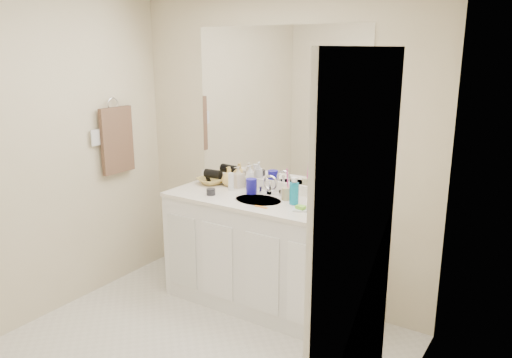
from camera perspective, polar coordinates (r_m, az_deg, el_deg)
The scene contains 27 objects.
wall_back at distance 3.94m, azimuth 2.56°, elevation 3.12°, with size 2.60×0.02×2.40m, color beige.
wall_left at distance 3.91m, azimuth -24.48°, elevation 1.70°, with size 0.02×2.60×2.40m, color beige.
wall_right at distance 2.28m, azimuth 14.39°, elevation -6.10°, with size 0.02×2.60×2.40m, color beige.
vanity_cabinet at distance 3.95m, azimuth 0.40°, elevation -8.64°, with size 1.50×0.55×0.85m, color white.
countertop at distance 3.80m, azimuth 0.41°, elevation -2.54°, with size 1.52×0.57×0.03m, color silver.
backsplash at distance 4.00m, azimuth 2.41°, elevation -0.85°, with size 1.52×0.03×0.08m, color white.
sink_basin at distance 3.78m, azimuth 0.25°, elevation -2.57°, with size 0.37×0.37×0.02m, color beige.
faucet at distance 3.91m, azimuth 1.67°, elevation -0.97°, with size 0.02×0.02×0.11m, color silver.
mirror at distance 3.88m, azimuth 2.58°, elevation 8.31°, with size 1.48×0.01×1.20m, color white.
blue_mug at distance 3.93m, azimuth -0.53°, elevation -0.82°, with size 0.09×0.09×0.12m, color #1D17A2.
tan_cup at distance 3.78m, azimuth 3.47°, elevation -1.69°, with size 0.07×0.07×0.10m, color tan.
toothbrush at distance 3.74m, azimuth 3.63°, elevation -0.21°, with size 0.01×0.01×0.19m, color #FF43AC.
mouthwash_bottle at distance 3.67m, azimuth 4.37°, elevation -1.66°, with size 0.07×0.07×0.16m, color #0E83A9.
soap_dish at distance 3.55m, azimuth 5.12°, elevation -3.51°, with size 0.11×0.09×0.01m, color silver.
green_soap at distance 3.54m, azimuth 5.13°, elevation -3.23°, with size 0.07×0.05×0.02m, color #7DDC35.
orange_comb at distance 3.61m, azimuth 0.58°, elevation -3.21°, with size 0.11×0.02×0.00m, color orange.
dark_jar at distance 3.92m, azimuth -5.18°, elevation -1.47°, with size 0.07×0.07×0.05m, color black.
extra_white_bottle at distance 4.02m, azimuth -2.88°, elevation -0.30°, with size 0.05×0.05×0.15m, color white.
soap_bottle_white at distance 4.04m, azimuth -0.68°, elevation 0.22°, with size 0.08×0.08×0.20m, color white.
soap_bottle_cream at distance 4.10m, azimuth -2.04°, elevation 0.23°, with size 0.08×0.08×0.18m, color beige.
soap_bottle_yellow at distance 4.15m, azimuth -3.09°, elevation 0.31°, with size 0.13×0.13×0.16m, color #DFB656.
wicker_basket at distance 4.23m, azimuth -5.12°, elevation -0.21°, with size 0.22×0.22×0.05m, color tan.
hair_dryer at distance 4.20m, azimuth -4.93°, elevation 0.58°, with size 0.07×0.07×0.15m, color black.
towel_ring at distance 4.30m, azimuth -16.05°, elevation 8.24°, with size 0.11×0.11×0.01m, color silver.
hand_towel at distance 4.32m, azimuth -15.60°, elevation 4.29°, with size 0.04×0.32×0.55m, color #3A291F.
switch_plate at distance 4.20m, azimuth -17.87°, elevation 4.53°, with size 0.01×0.09×0.13m, color silver.
door at distance 2.11m, azimuth 11.01°, elevation -13.67°, with size 0.02×0.82×2.00m, color white.
Camera 1 is at (1.94, -2.04, 1.99)m, focal length 35.00 mm.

